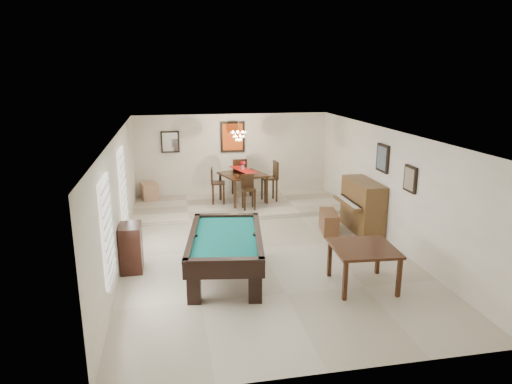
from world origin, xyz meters
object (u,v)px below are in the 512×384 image
object	(u,v)px
dining_chair_south	(249,192)
chandelier	(239,132)
dining_chair_north	(239,177)
pool_table	(226,256)
piano_bench	(329,222)
square_table	(363,266)
dining_chair_west	(218,186)
upright_piano	(357,206)
corner_bench	(150,191)
apothecary_chest	(131,248)
dining_chair_east	(269,181)
flower_vase	(243,165)
dining_table	(243,186)

from	to	relation	value
dining_chair_south	chandelier	world-z (taller)	chandelier
dining_chair_north	chandelier	distance (m)	1.77
pool_table	piano_bench	distance (m)	3.47
square_table	dining_chair_south	world-z (taller)	dining_chair_south
dining_chair_west	dining_chair_south	bearing A→B (deg)	-127.05
upright_piano	corner_bench	distance (m)	6.22
apothecary_chest	dining_chair_east	distance (m)	5.46
flower_vase	dining_chair_south	distance (m)	0.98
piano_bench	corner_bench	bearing A→B (deg)	141.95
upright_piano	dining_table	xyz separation A→B (m)	(-2.41, 2.72, -0.03)
pool_table	chandelier	world-z (taller)	chandelier
apothecary_chest	dining_chair_west	xyz separation A→B (m)	(2.18, 4.03, 0.18)
apothecary_chest	flower_vase	xyz separation A→B (m)	(2.92, 4.05, 0.75)
square_table	corner_bench	bearing A→B (deg)	122.47
upright_piano	apothecary_chest	xyz separation A→B (m)	(-5.32, -1.34, -0.16)
dining_chair_west	chandelier	distance (m)	1.67
dining_table	dining_chair_west	bearing A→B (deg)	-177.98
pool_table	corner_bench	size ratio (longest dim) A/B	4.51
flower_vase	piano_bench	bearing A→B (deg)	-57.65
piano_bench	corner_bench	xyz separation A→B (m)	(-4.43, 3.47, 0.11)
square_table	chandelier	bearing A→B (deg)	105.22
dining_chair_north	dining_chair_east	size ratio (longest dim) A/B	0.99
dining_chair_south	dining_chair_west	distance (m)	1.07
apothecary_chest	dining_chair_west	distance (m)	4.58
dining_chair_south	dining_chair_east	size ratio (longest dim) A/B	0.82
upright_piano	piano_bench	distance (m)	0.80
upright_piano	dining_chair_east	distance (m)	3.14
upright_piano	flower_vase	bearing A→B (deg)	131.52
square_table	piano_bench	bearing A→B (deg)	82.44
upright_piano	dining_chair_west	size ratio (longest dim) A/B	1.45
dining_table	flower_vase	distance (m)	0.61
pool_table	dining_chair_east	world-z (taller)	dining_chair_east
upright_piano	flower_vase	xyz separation A→B (m)	(-2.41, 2.72, 0.58)
piano_bench	flower_vase	bearing A→B (deg)	122.35
square_table	dining_chair_west	bearing A→B (deg)	110.32
dining_table	dining_chair_south	bearing A→B (deg)	-87.76
square_table	dining_table	distance (m)	5.74
apothecary_chest	dining_chair_north	size ratio (longest dim) A/B	0.81
square_table	upright_piano	distance (m)	3.08
square_table	dining_chair_west	size ratio (longest dim) A/B	1.06
upright_piano	dining_chair_west	world-z (taller)	upright_piano
dining_chair_south	upright_piano	bearing A→B (deg)	-41.45
pool_table	corner_bench	bearing A→B (deg)	114.74
flower_vase	chandelier	bearing A→B (deg)	-127.56
apothecary_chest	dining_chair_south	size ratio (longest dim) A/B	0.98
dining_table	piano_bench	bearing A→B (deg)	-57.65
dining_chair_west	dining_chair_east	world-z (taller)	dining_chair_east
flower_vase	corner_bench	size ratio (longest dim) A/B	0.47
square_table	chandelier	size ratio (longest dim) A/B	1.87
apothecary_chest	flower_vase	distance (m)	5.05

